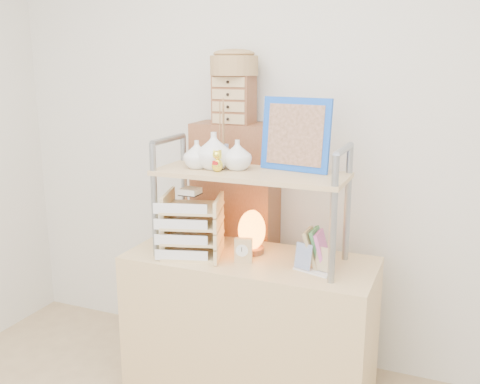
{
  "coord_description": "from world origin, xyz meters",
  "views": [
    {
      "loc": [
        0.88,
        -1.07,
        1.66
      ],
      "look_at": [
        -0.05,
        1.2,
        1.07
      ],
      "focal_mm": 40.0,
      "sensor_mm": 36.0,
      "label": 1
    }
  ],
  "objects_px": {
    "desk": "(250,328)",
    "letter_tray": "(192,228)",
    "salt_lamp": "(252,231)",
    "cabinet": "(236,243)"
  },
  "relations": [
    {
      "from": "salt_lamp",
      "to": "cabinet",
      "type": "bearing_deg",
      "value": 124.96
    },
    {
      "from": "desk",
      "to": "letter_tray",
      "type": "height_order",
      "value": "letter_tray"
    },
    {
      "from": "letter_tray",
      "to": "salt_lamp",
      "type": "relative_size",
      "value": 1.54
    },
    {
      "from": "letter_tray",
      "to": "salt_lamp",
      "type": "distance_m",
      "value": 0.29
    },
    {
      "from": "desk",
      "to": "cabinet",
      "type": "bearing_deg",
      "value": 121.67
    },
    {
      "from": "desk",
      "to": "salt_lamp",
      "type": "height_order",
      "value": "salt_lamp"
    },
    {
      "from": "salt_lamp",
      "to": "desk",
      "type": "bearing_deg",
      "value": -76.33
    },
    {
      "from": "desk",
      "to": "salt_lamp",
      "type": "distance_m",
      "value": 0.49
    },
    {
      "from": "letter_tray",
      "to": "salt_lamp",
      "type": "height_order",
      "value": "letter_tray"
    },
    {
      "from": "desk",
      "to": "letter_tray",
      "type": "bearing_deg",
      "value": -165.52
    }
  ]
}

